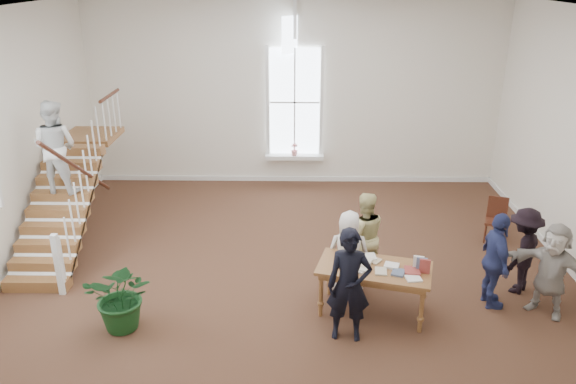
{
  "coord_description": "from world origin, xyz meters",
  "views": [
    {
      "loc": [
        0.05,
        -9.01,
        5.1
      ],
      "look_at": [
        -0.1,
        0.4,
        1.32
      ],
      "focal_mm": 35.0,
      "sensor_mm": 36.0,
      "label": 1
    }
  ],
  "objects_px": {
    "person_yellow": "(363,236)",
    "floor_plant": "(123,296)",
    "police_officer": "(349,285)",
    "library_table": "(374,272)",
    "woman_cluster_b": "(523,251)",
    "woman_cluster_c": "(552,270)",
    "elderly_woman": "(348,253)",
    "woman_cluster_a": "(495,261)",
    "side_chair": "(496,217)"
  },
  "relations": [
    {
      "from": "person_yellow",
      "to": "floor_plant",
      "type": "height_order",
      "value": "person_yellow"
    },
    {
      "from": "police_officer",
      "to": "library_table",
      "type": "bearing_deg",
      "value": 60.73
    },
    {
      "from": "woman_cluster_b",
      "to": "woman_cluster_c",
      "type": "height_order",
      "value": "woman_cluster_c"
    },
    {
      "from": "woman_cluster_b",
      "to": "woman_cluster_c",
      "type": "xyz_separation_m",
      "value": [
        0.2,
        -0.65,
        0.02
      ]
    },
    {
      "from": "elderly_woman",
      "to": "woman_cluster_a",
      "type": "relative_size",
      "value": 0.9
    },
    {
      "from": "woman_cluster_a",
      "to": "side_chair",
      "type": "height_order",
      "value": "woman_cluster_a"
    },
    {
      "from": "woman_cluster_b",
      "to": "side_chair",
      "type": "distance_m",
      "value": 1.95
    },
    {
      "from": "person_yellow",
      "to": "woman_cluster_a",
      "type": "height_order",
      "value": "woman_cluster_a"
    },
    {
      "from": "elderly_woman",
      "to": "woman_cluster_b",
      "type": "height_order",
      "value": "woman_cluster_b"
    },
    {
      "from": "library_table",
      "to": "woman_cluster_b",
      "type": "bearing_deg",
      "value": 29.99
    },
    {
      "from": "woman_cluster_a",
      "to": "floor_plant",
      "type": "xyz_separation_m",
      "value": [
        -5.73,
        -0.71,
        -0.25
      ]
    },
    {
      "from": "woman_cluster_c",
      "to": "side_chair",
      "type": "bearing_deg",
      "value": 131.92
    },
    {
      "from": "library_table",
      "to": "police_officer",
      "type": "height_order",
      "value": "police_officer"
    },
    {
      "from": "library_table",
      "to": "floor_plant",
      "type": "relative_size",
      "value": 1.7
    },
    {
      "from": "woman_cluster_c",
      "to": "side_chair",
      "type": "distance_m",
      "value": 2.58
    },
    {
      "from": "woman_cluster_a",
      "to": "floor_plant",
      "type": "height_order",
      "value": "woman_cluster_a"
    },
    {
      "from": "woman_cluster_c",
      "to": "side_chair",
      "type": "height_order",
      "value": "woman_cluster_c"
    },
    {
      "from": "woman_cluster_a",
      "to": "floor_plant",
      "type": "distance_m",
      "value": 5.78
    },
    {
      "from": "woman_cluster_c",
      "to": "side_chair",
      "type": "relative_size",
      "value": 1.72
    },
    {
      "from": "woman_cluster_c",
      "to": "police_officer",
      "type": "bearing_deg",
      "value": -125.37
    },
    {
      "from": "elderly_woman",
      "to": "side_chair",
      "type": "height_order",
      "value": "elderly_woman"
    },
    {
      "from": "side_chair",
      "to": "police_officer",
      "type": "bearing_deg",
      "value": -112.68
    },
    {
      "from": "woman_cluster_a",
      "to": "floor_plant",
      "type": "relative_size",
      "value": 1.45
    },
    {
      "from": "library_table",
      "to": "woman_cluster_a",
      "type": "xyz_separation_m",
      "value": [
        1.94,
        0.23,
        0.08
      ]
    },
    {
      "from": "police_officer",
      "to": "woman_cluster_c",
      "type": "bearing_deg",
      "value": 17.14
    },
    {
      "from": "elderly_woman",
      "to": "side_chair",
      "type": "relative_size",
      "value": 1.63
    },
    {
      "from": "woman_cluster_a",
      "to": "side_chair",
      "type": "distance_m",
      "value": 2.53
    },
    {
      "from": "library_table",
      "to": "person_yellow",
      "type": "distance_m",
      "value": 1.1
    },
    {
      "from": "side_chair",
      "to": "woman_cluster_a",
      "type": "bearing_deg",
      "value": -87.29
    },
    {
      "from": "police_officer",
      "to": "side_chair",
      "type": "bearing_deg",
      "value": 50.39
    },
    {
      "from": "police_officer",
      "to": "woman_cluster_b",
      "type": "xyz_separation_m",
      "value": [
        2.98,
        1.33,
        -0.12
      ]
    },
    {
      "from": "person_yellow",
      "to": "side_chair",
      "type": "distance_m",
      "value": 3.2
    },
    {
      "from": "floor_plant",
      "to": "side_chair",
      "type": "relative_size",
      "value": 1.24
    },
    {
      "from": "police_officer",
      "to": "woman_cluster_c",
      "type": "height_order",
      "value": "police_officer"
    },
    {
      "from": "woman_cluster_b",
      "to": "floor_plant",
      "type": "relative_size",
      "value": 1.35
    },
    {
      "from": "person_yellow",
      "to": "floor_plant",
      "type": "xyz_separation_m",
      "value": [
        -3.74,
        -1.58,
        -0.24
      ]
    },
    {
      "from": "woman_cluster_b",
      "to": "side_chair",
      "type": "height_order",
      "value": "woman_cluster_b"
    },
    {
      "from": "floor_plant",
      "to": "woman_cluster_c",
      "type": "bearing_deg",
      "value": 4.46
    },
    {
      "from": "elderly_woman",
      "to": "floor_plant",
      "type": "relative_size",
      "value": 1.31
    },
    {
      "from": "floor_plant",
      "to": "woman_cluster_b",
      "type": "bearing_deg",
      "value": 10.39
    },
    {
      "from": "person_yellow",
      "to": "woman_cluster_c",
      "type": "height_order",
      "value": "person_yellow"
    },
    {
      "from": "police_officer",
      "to": "side_chair",
      "type": "height_order",
      "value": "police_officer"
    },
    {
      "from": "police_officer",
      "to": "woman_cluster_a",
      "type": "relative_size",
      "value": 1.08
    },
    {
      "from": "woman_cluster_b",
      "to": "police_officer",
      "type": "bearing_deg",
      "value": -23.82
    },
    {
      "from": "library_table",
      "to": "person_yellow",
      "type": "bearing_deg",
      "value": 107.26
    },
    {
      "from": "library_table",
      "to": "woman_cluster_c",
      "type": "bearing_deg",
      "value": 15.62
    },
    {
      "from": "police_officer",
      "to": "side_chair",
      "type": "relative_size",
      "value": 1.95
    },
    {
      "from": "library_table",
      "to": "elderly_woman",
      "type": "distance_m",
      "value": 0.69
    },
    {
      "from": "elderly_woman",
      "to": "police_officer",
      "type": "bearing_deg",
      "value": 89.35
    },
    {
      "from": "floor_plant",
      "to": "elderly_woman",
      "type": "bearing_deg",
      "value": 17.38
    }
  ]
}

